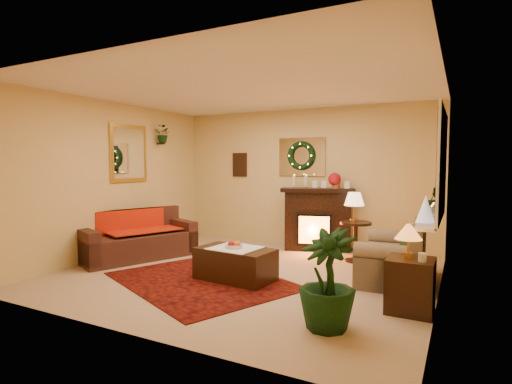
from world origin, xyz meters
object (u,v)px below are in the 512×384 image
at_px(sofa, 138,233).
at_px(loveseat, 392,249).
at_px(end_table_square, 410,287).
at_px(coffee_table, 235,265).
at_px(side_table_round, 355,242).
at_px(fireplace, 318,220).

xyz_separation_m(sofa, loveseat, (3.94, 0.66, -0.01)).
height_order(sofa, end_table_square, sofa).
xyz_separation_m(loveseat, end_table_square, (0.36, -1.15, -0.15)).
bearing_deg(coffee_table, sofa, 176.37).
relative_size(side_table_round, end_table_square, 1.13).
relative_size(loveseat, coffee_table, 1.32).
height_order(sofa, coffee_table, sofa).
bearing_deg(fireplace, side_table_round, -50.50).
distance_m(fireplace, loveseat, 2.00).
bearing_deg(loveseat, end_table_square, -75.20).
relative_size(end_table_square, coffee_table, 0.55).
bearing_deg(fireplace, coffee_table, -116.14).
bearing_deg(loveseat, fireplace, 136.24).
bearing_deg(fireplace, sofa, -158.10).
relative_size(fireplace, end_table_square, 2.03).
bearing_deg(end_table_square, side_table_round, 118.41).
bearing_deg(side_table_round, coffee_table, -123.85).
bearing_deg(end_table_square, sofa, 173.51).
xyz_separation_m(sofa, end_table_square, (4.30, -0.49, -0.16)).
bearing_deg(sofa, coffee_table, 12.58).
distance_m(sofa, coffee_table, 2.11).
bearing_deg(loveseat, coffee_table, -154.41).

